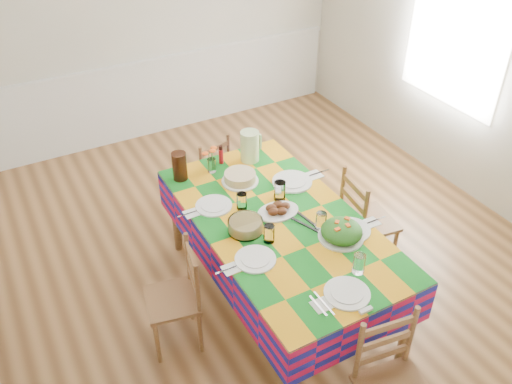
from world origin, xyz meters
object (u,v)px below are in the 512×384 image
at_px(tea_pitcher, 180,166).
at_px(chair_left, 178,298).
at_px(green_pitcher, 250,146).
at_px(meat_platter, 278,210).
at_px(dining_table, 279,230).
at_px(chair_far, 208,176).
at_px(chair_right, 364,222).

distance_m(tea_pitcher, chair_left, 1.06).
bearing_deg(green_pitcher, meat_platter, -102.51).
xyz_separation_m(green_pitcher, tea_pitcher, (-0.62, 0.02, -0.02)).
bearing_deg(dining_table, chair_far, 89.57).
bearing_deg(chair_far, meat_platter, 76.44).
xyz_separation_m(tea_pitcher, chair_right, (1.24, -0.83, -0.46)).
distance_m(chair_far, chair_right, 1.52).
distance_m(meat_platter, green_pitcher, 0.76).
bearing_deg(chair_right, chair_far, 39.24).
xyz_separation_m(tea_pitcher, chair_far, (0.43, 0.46, -0.50)).
bearing_deg(meat_platter, tea_pitcher, 120.95).
relative_size(meat_platter, green_pitcher, 1.21).
height_order(chair_far, chair_left, chair_left).
bearing_deg(chair_far, green_pitcher, 96.65).
height_order(dining_table, meat_platter, meat_platter).
relative_size(chair_far, chair_left, 0.99).
xyz_separation_m(green_pitcher, chair_left, (-1.02, -0.82, -0.51)).
relative_size(tea_pitcher, chair_left, 0.28).
xyz_separation_m(green_pitcher, chair_far, (-0.19, 0.48, -0.51)).
distance_m(green_pitcher, chair_left, 1.41).
height_order(meat_platter, chair_far, meat_platter).
xyz_separation_m(meat_platter, chair_right, (0.78, -0.08, -0.37)).
distance_m(green_pitcher, tea_pitcher, 0.62).
distance_m(dining_table, tea_pitcher, 0.96).
bearing_deg(tea_pitcher, meat_platter, -59.05).
distance_m(green_pitcher, chair_right, 1.13).
bearing_deg(green_pitcher, chair_right, -52.54).
bearing_deg(chair_left, meat_platter, 107.39).
height_order(dining_table, chair_far, chair_far).
relative_size(meat_platter, chair_right, 0.35).
bearing_deg(dining_table, chair_left, -179.46).
relative_size(meat_platter, chair_left, 0.38).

